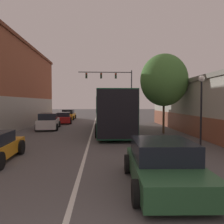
{
  "coord_description": "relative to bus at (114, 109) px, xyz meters",
  "views": [
    {
      "loc": [
        0.71,
        -1.88,
        2.46
      ],
      "look_at": [
        1.64,
        15.65,
        1.7
      ],
      "focal_mm": 35.0,
      "sensor_mm": 36.0,
      "label": 1
    }
  ],
  "objects": [
    {
      "name": "building_right_storefront",
      "position": [
        8.88,
        -1.67,
        0.4
      ],
      "size": [
        6.8,
        19.68,
        4.28
      ],
      "color": "#B7B2A3",
      "rests_on": "ground_plane"
    },
    {
      "name": "bus",
      "position": [
        0.0,
        0.0,
        0.0
      ],
      "size": [
        3.04,
        12.44,
        3.31
      ],
      "rotation": [
        0.0,
        0.0,
        1.55
      ],
      "color": "#145133",
      "rests_on": "ground_plane"
    },
    {
      "name": "parked_car_left_far",
      "position": [
        -5.95,
        1.57,
        -1.16
      ],
      "size": [
        2.27,
        4.58,
        1.48
      ],
      "rotation": [
        0.0,
        0.0,
        1.68
      ],
      "color": "silver",
      "rests_on": "ground_plane"
    },
    {
      "name": "traffic_signal_gantry",
      "position": [
        0.98,
        13.45,
        3.49
      ],
      "size": [
        7.94,
        0.36,
        7.23
      ],
      "color": "#333338",
      "rests_on": "ground_plane"
    },
    {
      "name": "hatchback_foreground",
      "position": [
        0.72,
        -12.63,
        -1.23
      ],
      "size": [
        2.25,
        4.04,
        1.32
      ],
      "rotation": [
        0.0,
        0.0,
        1.53
      ],
      "color": "#285633",
      "rests_on": "ground_plane"
    },
    {
      "name": "lane_center_line",
      "position": [
        -1.85,
        0.22,
        -1.86
      ],
      "size": [
        0.14,
        46.49,
        0.01
      ],
      "color": "silver",
      "rests_on": "ground_plane"
    },
    {
      "name": "street_tree_near",
      "position": [
        3.86,
        -1.89,
        2.36
      ],
      "size": [
        3.73,
        3.35,
        6.27
      ],
      "color": "#4C3823",
      "rests_on": "ground_plane"
    },
    {
      "name": "parked_car_left_near",
      "position": [
        -5.8,
        13.14,
        -1.18
      ],
      "size": [
        1.93,
        4.57,
        1.46
      ],
      "rotation": [
        0.0,
        0.0,
        1.58
      ],
      "color": "orange",
      "rests_on": "ground_plane"
    },
    {
      "name": "street_lamp",
      "position": [
        4.38,
        -7.23,
        0.56
      ],
      "size": [
        0.34,
        0.34,
        3.93
      ],
      "color": "black",
      "rests_on": "ground_plane"
    },
    {
      "name": "parked_car_left_distant",
      "position": [
        -5.55,
        7.27,
        -1.24
      ],
      "size": [
        2.3,
        4.38,
        1.31
      ],
      "rotation": [
        0.0,
        0.0,
        1.7
      ],
      "color": "red",
      "rests_on": "ground_plane"
    }
  ]
}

